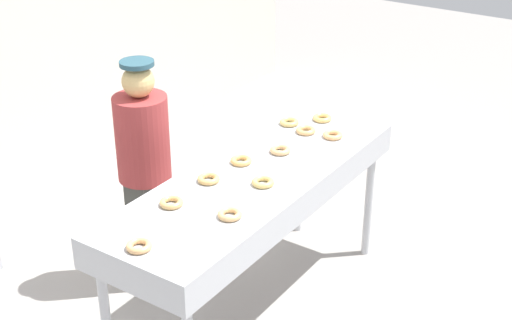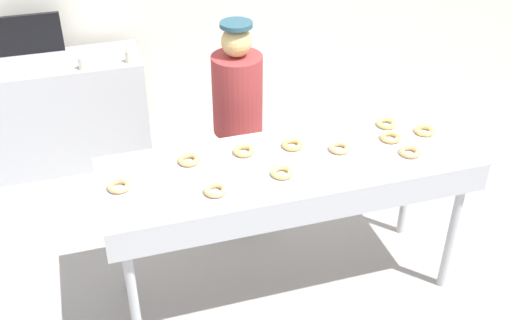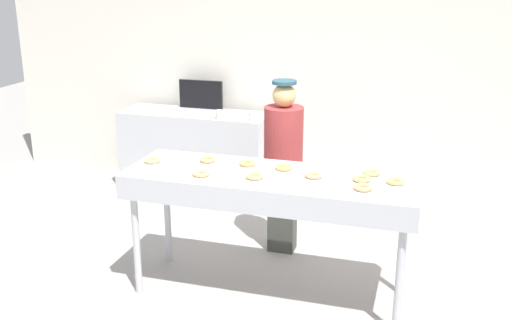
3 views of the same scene
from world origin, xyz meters
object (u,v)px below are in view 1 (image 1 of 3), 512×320
(glazed_donut_1, at_px, (230,214))
(glazed_donut_10, at_px, (263,182))
(glazed_donut_5, at_px, (306,130))
(worker_baker, at_px, (144,162))
(glazed_donut_9, at_px, (333,135))
(fryer_conveyor, at_px, (255,187))
(glazed_donut_3, at_px, (139,246))
(glazed_donut_2, at_px, (322,118))
(glazed_donut_4, at_px, (171,203))
(glazed_donut_7, at_px, (280,150))
(glazed_donut_6, at_px, (241,161))
(glazed_donut_8, at_px, (209,179))
(glazed_donut_0, at_px, (289,122))

(glazed_donut_1, distance_m, glazed_donut_10, 0.41)
(glazed_donut_5, relative_size, glazed_donut_10, 1.00)
(glazed_donut_5, xyz_separation_m, worker_baker, (-0.78, 0.75, -0.13))
(glazed_donut_9, xyz_separation_m, glazed_donut_10, (-0.81, 0.01, 0.00))
(fryer_conveyor, relative_size, worker_baker, 1.40)
(glazed_donut_3, distance_m, glazed_donut_5, 1.68)
(glazed_donut_2, height_order, glazed_donut_4, same)
(fryer_conveyor, relative_size, glazed_donut_7, 16.91)
(glazed_donut_4, relative_size, worker_baker, 0.08)
(glazed_donut_2, relative_size, glazed_donut_7, 1.00)
(fryer_conveyor, height_order, glazed_donut_10, glazed_donut_10)
(glazed_donut_2, relative_size, glazed_donut_9, 1.00)
(glazed_donut_6, distance_m, glazed_donut_9, 0.71)
(glazed_donut_4, relative_size, glazed_donut_10, 1.00)
(glazed_donut_9, distance_m, glazed_donut_10, 0.81)
(glazed_donut_1, height_order, glazed_donut_4, same)
(glazed_donut_2, distance_m, glazed_donut_4, 1.50)
(glazed_donut_9, height_order, worker_baker, worker_baker)
(glazed_donut_2, relative_size, glazed_donut_5, 1.00)
(glazed_donut_6, bearing_deg, glazed_donut_8, 176.56)
(glazed_donut_7, height_order, worker_baker, worker_baker)
(glazed_donut_0, distance_m, glazed_donut_4, 1.31)
(glazed_donut_9, bearing_deg, glazed_donut_1, -178.01)
(glazed_donut_10, bearing_deg, glazed_donut_3, 171.48)
(fryer_conveyor, height_order, glazed_donut_3, glazed_donut_3)
(glazed_donut_6, bearing_deg, glazed_donut_10, -120.67)
(glazed_donut_4, bearing_deg, glazed_donut_6, -1.51)
(glazed_donut_4, relative_size, glazed_donut_7, 1.00)
(glazed_donut_1, relative_size, glazed_donut_4, 1.00)
(glazed_donut_0, distance_m, glazed_donut_6, 0.67)
(glazed_donut_6, height_order, glazed_donut_7, same)
(glazed_donut_3, xyz_separation_m, glazed_donut_10, (0.90, -0.14, 0.00))
(glazed_donut_3, bearing_deg, glazed_donut_5, 1.21)
(fryer_conveyor, xyz_separation_m, glazed_donut_6, (0.07, 0.15, 0.11))
(glazed_donut_3, relative_size, worker_baker, 0.08)
(fryer_conveyor, xyz_separation_m, glazed_donut_10, (-0.09, -0.12, 0.11))
(glazed_donut_3, xyz_separation_m, glazed_donut_6, (1.06, 0.13, 0.00))
(glazed_donut_6, bearing_deg, glazed_donut_5, -8.87)
(glazed_donut_3, bearing_deg, glazed_donut_9, -5.02)
(worker_baker, bearing_deg, glazed_donut_6, 105.40)
(glazed_donut_4, height_order, glazed_donut_7, same)
(glazed_donut_1, distance_m, glazed_donut_8, 0.43)
(glazed_donut_1, distance_m, glazed_donut_6, 0.65)
(glazed_donut_1, height_order, glazed_donut_3, same)
(fryer_conveyor, xyz_separation_m, glazed_donut_4, (-0.57, 0.16, 0.11))
(glazed_donut_4, relative_size, glazed_donut_8, 1.00)
(glazed_donut_1, relative_size, glazed_donut_9, 1.00)
(glazed_donut_1, bearing_deg, glazed_donut_0, 17.69)
(glazed_donut_0, relative_size, glazed_donut_2, 1.00)
(glazed_donut_1, height_order, glazed_donut_6, same)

